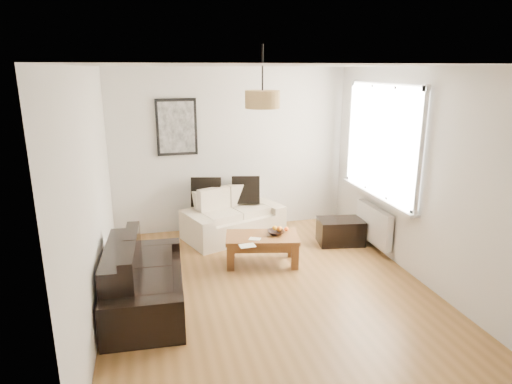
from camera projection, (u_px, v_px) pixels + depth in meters
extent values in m
plane|color=brown|center=(268.00, 288.00, 5.34)|extent=(4.50, 4.50, 0.00)
cube|color=white|center=(374.00, 224.00, 6.41)|extent=(0.10, 0.90, 0.52)
cylinder|color=tan|center=(262.00, 99.00, 5.01)|extent=(0.40, 0.40, 0.20)
cube|color=black|center=(341.00, 231.00, 6.66)|extent=(0.73, 0.53, 0.38)
cube|color=black|center=(206.00, 192.00, 6.87)|extent=(0.48, 0.25, 0.46)
cube|color=black|center=(246.00, 190.00, 7.02)|extent=(0.46, 0.23, 0.44)
imported|color=black|center=(276.00, 233.00, 5.96)|extent=(0.25, 0.25, 0.06)
sphere|color=orange|center=(279.00, 229.00, 6.05)|extent=(0.09, 0.09, 0.08)
sphere|color=#FF5A15|center=(286.00, 229.00, 6.06)|extent=(0.08, 0.08, 0.06)
sphere|color=orange|center=(275.00, 229.00, 6.07)|extent=(0.09, 0.09, 0.08)
cube|color=white|center=(247.00, 246.00, 5.58)|extent=(0.21, 0.15, 0.01)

